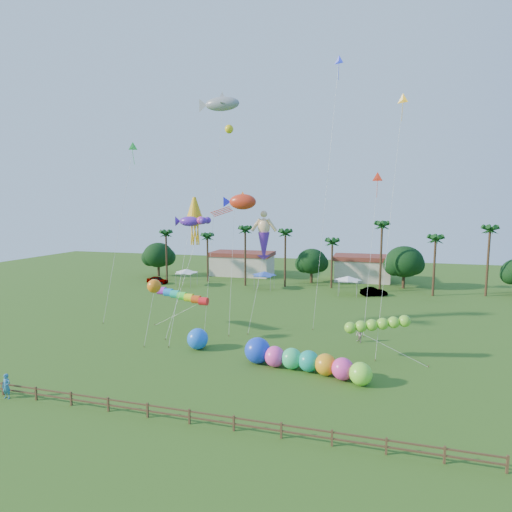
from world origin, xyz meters
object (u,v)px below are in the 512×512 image
(car_a, at_px, (157,280))
(blue_ball, at_px, (198,339))
(caterpillar_inflatable, at_px, (300,360))
(car_b, at_px, (374,292))
(spectator_b, at_px, (359,335))
(spectator_a, at_px, (6,386))

(car_a, height_order, blue_ball, blue_ball)
(caterpillar_inflatable, bearing_deg, car_b, 91.39)
(car_b, bearing_deg, spectator_b, 155.82)
(car_a, distance_m, caterpillar_inflatable, 45.20)
(car_a, xyz_separation_m, caterpillar_inflatable, (31.59, -32.32, 0.29))
(car_a, relative_size, caterpillar_inflatable, 0.35)
(caterpillar_inflatable, distance_m, blue_ball, 10.88)
(car_b, distance_m, caterpillar_inflatable, 32.79)
(car_a, xyz_separation_m, spectator_a, (11.84, -42.88, 0.24))
(car_b, xyz_separation_m, caterpillar_inflatable, (-6.49, -32.14, 0.29))
(caterpillar_inflatable, bearing_deg, blue_ball, 178.83)
(car_a, relative_size, blue_ball, 1.93)
(car_a, height_order, spectator_a, spectator_a)
(car_a, bearing_deg, blue_ball, -142.06)
(car_b, height_order, spectator_b, spectator_b)
(car_b, bearing_deg, car_a, 69.99)
(car_b, xyz_separation_m, spectator_b, (-1.80, -23.24, 0.13))
(spectator_a, xyz_separation_m, spectator_b, (24.44, 19.46, -0.12))
(car_b, bearing_deg, caterpillar_inflatable, 148.84)
(caterpillar_inflatable, xyz_separation_m, blue_ball, (-10.56, 2.63, 0.06))
(car_a, relative_size, spectator_b, 2.49)
(spectator_b, distance_m, caterpillar_inflatable, 10.06)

